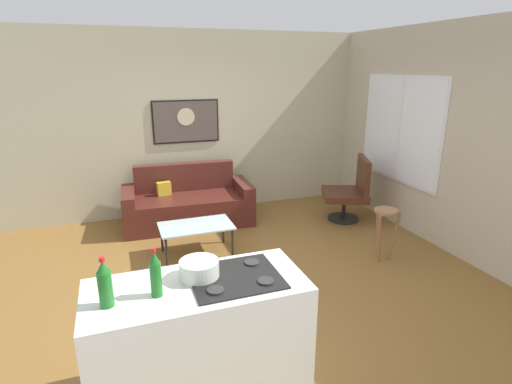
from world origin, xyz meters
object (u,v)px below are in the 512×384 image
at_px(couch, 188,205).
at_px(soda_bottle_2, 156,275).
at_px(bar_stool, 385,223).
at_px(wall_painting, 186,121).
at_px(soda_bottle, 105,284).
at_px(armchair, 351,191).
at_px(coffee_table, 196,228).
at_px(mixing_bowl, 199,270).

xyz_separation_m(couch, soda_bottle_2, (-0.79, -3.41, 0.76)).
distance_m(couch, bar_stool, 2.84).
bearing_deg(soda_bottle_2, wall_painting, 76.87).
bearing_deg(soda_bottle, soda_bottle_2, 3.13).
height_order(bar_stool, soda_bottle_2, soda_bottle_2).
distance_m(couch, armchair, 2.47).
bearing_deg(wall_painting, couch, -103.74).
bearing_deg(coffee_table, mixing_bowl, -100.28).
bearing_deg(couch, wall_painting, 76.26).
height_order(couch, soda_bottle, soda_bottle).
bearing_deg(armchair, wall_painting, 151.49).
height_order(soda_bottle_2, wall_painting, wall_painting).
height_order(coffee_table, soda_bottle_2, soda_bottle_2).
relative_size(couch, mixing_bowl, 7.08).
distance_m(coffee_table, mixing_bowl, 2.31).
relative_size(coffee_table, soda_bottle_2, 2.76).
height_order(coffee_table, armchair, armchair).
distance_m(soda_bottle, mixing_bowl, 0.61).
height_order(couch, coffee_table, couch).
xyz_separation_m(soda_bottle, soda_bottle_2, (0.29, 0.02, 0.00)).
distance_m(soda_bottle_2, wall_painting, 4.05).
height_order(couch, bar_stool, couch).
distance_m(soda_bottle, soda_bottle_2, 0.29).
bearing_deg(mixing_bowl, couch, 81.44).
bearing_deg(couch, armchair, -16.70).
relative_size(soda_bottle_2, wall_painting, 0.32).
bearing_deg(mixing_bowl, wall_painting, 80.74).
bearing_deg(armchair, soda_bottle_2, -139.28).
xyz_separation_m(couch, armchair, (2.36, -0.71, 0.18)).
relative_size(coffee_table, wall_painting, 0.88).
height_order(soda_bottle, wall_painting, wall_painting).
relative_size(couch, bar_stool, 2.94).
relative_size(couch, wall_painting, 1.87).
relative_size(armchair, mixing_bowl, 3.64).
relative_size(soda_bottle_2, mixing_bowl, 1.21).
relative_size(couch, coffee_table, 2.12).
bearing_deg(couch, coffee_table, -95.05).
bearing_deg(couch, bar_stool, -44.61).
distance_m(couch, soda_bottle_2, 3.59).
distance_m(soda_bottle, wall_painting, 4.14).
bearing_deg(soda_bottle, wall_painting, 72.93).
xyz_separation_m(bar_stool, wall_painting, (-1.89, 2.50, 0.98)).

